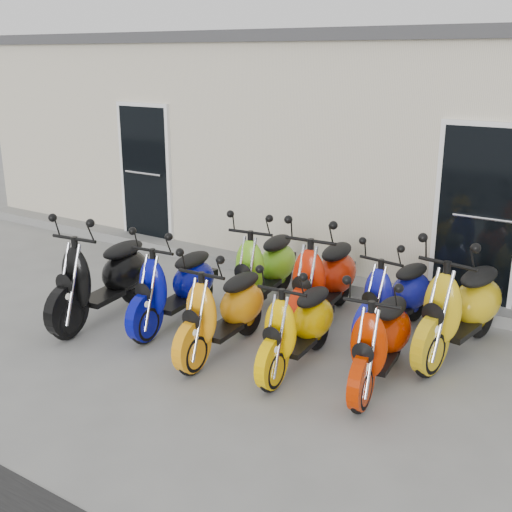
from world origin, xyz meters
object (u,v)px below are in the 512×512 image
object	(u,v)px
scooter_front_red	(381,327)
scooter_back_red	(324,267)
scooter_front_blue	(174,274)
scooter_back_green	(265,256)
scooter_front_black	(102,265)
scooter_front_orange_a	(223,298)
scooter_back_blue	(396,285)
scooter_front_orange_b	(298,314)
scooter_back_yellow	(462,293)

from	to	relation	value
scooter_front_red	scooter_back_red	bearing A→B (deg)	130.67
scooter_front_blue	scooter_back_green	xyz separation A→B (m)	(0.53, 1.09, 0.02)
scooter_front_black	scooter_front_red	bearing A→B (deg)	-1.69
scooter_front_blue	scooter_front_red	xyz separation A→B (m)	(2.55, -0.02, -0.03)
scooter_front_blue	scooter_front_red	bearing A→B (deg)	-5.74
scooter_front_orange_a	scooter_back_red	world-z (taller)	scooter_back_red
scooter_front_blue	scooter_back_green	bearing A→B (deg)	58.76
scooter_front_blue	scooter_front_black	bearing A→B (deg)	-162.75
scooter_front_red	scooter_back_blue	world-z (taller)	scooter_front_red
scooter_front_orange_b	scooter_front_red	distance (m)	0.83
scooter_front_blue	scooter_back_yellow	distance (m)	3.16
scooter_front_red	scooter_back_yellow	distance (m)	1.14
scooter_front_blue	scooter_front_red	distance (m)	2.55
scooter_front_blue	scooter_back_blue	bearing A→B (deg)	22.50
scooter_front_orange_b	scooter_back_yellow	bearing A→B (deg)	39.38
scooter_front_black	scooter_back_green	distance (m)	1.96
scooter_front_black	scooter_front_blue	xyz separation A→B (m)	(0.81, 0.34, -0.06)
scooter_front_black	scooter_back_green	world-z (taller)	scooter_front_black
scooter_back_red	scooter_back_yellow	xyz separation A→B (m)	(1.60, -0.01, 0.01)
scooter_front_blue	scooter_back_green	distance (m)	1.21
scooter_front_blue	scooter_back_red	distance (m)	1.73
scooter_front_black	scooter_front_blue	distance (m)	0.88
scooter_front_red	scooter_back_blue	size ratio (longest dim) A/B	1.01
scooter_back_red	scooter_back_blue	bearing A→B (deg)	2.56
scooter_front_orange_a	scooter_back_green	xyz separation A→B (m)	(-0.37, 1.37, 0.04)
scooter_front_orange_a	scooter_back_yellow	size ratio (longest dim) A/B	0.89
scooter_front_black	scooter_back_yellow	world-z (taller)	scooter_back_yellow
scooter_front_black	scooter_front_orange_b	bearing A→B (deg)	-2.86
scooter_front_black	scooter_back_green	xyz separation A→B (m)	(1.34, 1.43, -0.04)
scooter_front_orange_b	scooter_front_black	bearing A→B (deg)	-179.69
scooter_front_orange_a	scooter_back_red	xyz separation A→B (m)	(0.48, 1.33, 0.07)
scooter_front_black	scooter_front_blue	world-z (taller)	scooter_front_black
scooter_front_red	scooter_back_green	world-z (taller)	scooter_back_green
scooter_front_orange_a	scooter_front_red	xyz separation A→B (m)	(1.65, 0.26, -0.02)
scooter_front_black	scooter_back_red	distance (m)	2.59
scooter_back_blue	scooter_back_yellow	distance (m)	0.78
scooter_front_orange_a	scooter_front_orange_b	distance (m)	0.84
scooter_front_blue	scooter_front_orange_b	distance (m)	1.73
scooter_back_red	scooter_back_blue	world-z (taller)	scooter_back_red
scooter_front_blue	scooter_front_orange_a	world-z (taller)	scooter_front_blue
scooter_front_orange_a	scooter_back_blue	xyz separation A→B (m)	(1.32, 1.45, -0.02)
scooter_back_red	scooter_back_yellow	distance (m)	1.60
scooter_front_blue	scooter_back_yellow	bearing A→B (deg)	13.85
scooter_back_yellow	scooter_front_red	bearing A→B (deg)	-104.59
scooter_front_orange_b	scooter_back_green	size ratio (longest dim) A/B	0.90
scooter_back_red	scooter_back_yellow	size ratio (longest dim) A/B	0.99
scooter_front_orange_a	scooter_front_blue	bearing A→B (deg)	159.11
scooter_front_orange_b	scooter_front_orange_a	bearing A→B (deg)	-174.89
scooter_front_red	scooter_back_yellow	xyz separation A→B (m)	(0.44, 1.05, 0.09)
scooter_front_blue	scooter_back_blue	world-z (taller)	scooter_front_blue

